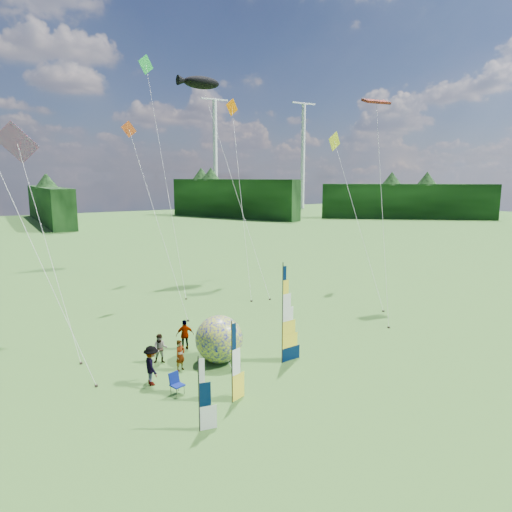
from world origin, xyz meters
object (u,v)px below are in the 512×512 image
spectator_b (160,349)px  bol_inflatable (219,339)px  camp_chair (177,384)px  feather_banner_main (282,316)px  side_banner_far (199,396)px  spectator_d (185,335)px  kite_whale (232,170)px  spectator_c (151,366)px  spectator_a (180,355)px  side_banner_left (232,364)px

spectator_b → bol_inflatable: bearing=-4.6°
camp_chair → feather_banner_main: bearing=-11.7°
side_banner_far → camp_chair: side_banner_far is taller
spectator_b → spectator_d: spectator_d is taller
side_banner_far → spectator_d: 8.32m
camp_chair → kite_whale: (11.78, 16.78, 9.30)m
side_banner_far → spectator_c: (-0.25, 4.64, -0.51)m
spectator_a → spectator_d: bearing=40.3°
spectator_a → spectator_d: 2.73m
feather_banner_main → spectator_d: feather_banner_main is taller
side_banner_far → spectator_d: (2.68, 7.86, -0.59)m
spectator_a → kite_whale: 20.17m
side_banner_far → kite_whale: 24.81m
bol_inflatable → spectator_b: (-2.60, 1.39, -0.45)m
spectator_b → kite_whale: kite_whale is taller
side_banner_left → bol_inflatable: 4.36m
bol_inflatable → spectator_c: size_ratio=1.33×
feather_banner_main → spectator_c: feather_banner_main is taller
spectator_a → spectator_b: size_ratio=1.01×
spectator_c → camp_chair: size_ratio=1.90×
side_banner_far → spectator_b: side_banner_far is taller
feather_banner_main → side_banner_far: 7.19m
feather_banner_main → spectator_c: size_ratio=2.75×
spectator_c → camp_chair: (0.63, -1.48, -0.43)m
bol_inflatable → camp_chair: size_ratio=2.52×
camp_chair → kite_whale: size_ratio=0.05×
side_banner_far → spectator_c: side_banner_far is taller
side_banner_left → side_banner_far: 2.45m
feather_banner_main → kite_whale: 18.88m
spectator_b → kite_whale: bearing=73.0°
spectator_a → spectator_b: spectator_a is taller
feather_banner_main → side_banner_far: feather_banner_main is taller
bol_inflatable → camp_chair: 3.90m
feather_banner_main → spectator_a: bearing=152.7°
spectator_c → feather_banner_main: bearing=-96.8°
feather_banner_main → bol_inflatable: 3.42m
spectator_b → side_banner_far: bearing=-74.1°
side_banner_left → spectator_a: bearing=79.7°
bol_inflatable → spectator_d: bearing=108.5°
spectator_a → feather_banner_main: bearing=-43.8°
side_banner_left → camp_chair: 2.79m
feather_banner_main → kite_whale: (6.03, 16.34, 7.30)m
feather_banner_main → spectator_a: feather_banner_main is taller
spectator_b → kite_whale: size_ratio=0.08×
bol_inflatable → spectator_a: bol_inflatable is taller
bol_inflatable → spectator_c: bearing=-168.8°
side_banner_left → spectator_d: 6.65m
spectator_c → kite_whale: size_ratio=0.09×
spectator_a → spectator_b: bearing=88.8°
spectator_d → kite_whale: size_ratio=0.08×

